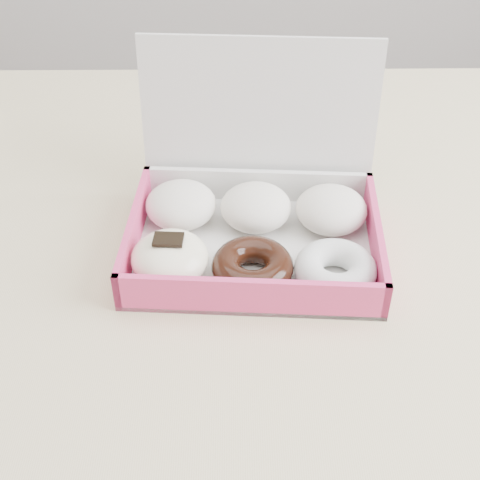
{
  "coord_description": "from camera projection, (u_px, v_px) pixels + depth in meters",
  "views": [
    {
      "loc": [
        0.12,
        -0.68,
        1.24
      ],
      "look_at": [
        0.12,
        -0.11,
        0.78
      ],
      "focal_mm": 50.0,
      "sensor_mm": 36.0,
      "label": 1
    }
  ],
  "objects": [
    {
      "name": "table",
      "position": [
        146.0,
        255.0,
        0.89
      ],
      "size": [
        1.2,
        0.8,
        0.75
      ],
      "color": "#CFBB88",
      "rests_on": "ground"
    },
    {
      "name": "donut_box",
      "position": [
        252.0,
        221.0,
        0.76
      ],
      "size": [
        0.29,
        0.25,
        0.21
      ],
      "rotation": [
        0.0,
        0.0,
        -0.06
      ],
      "color": "silver",
      "rests_on": "table"
    }
  ]
}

